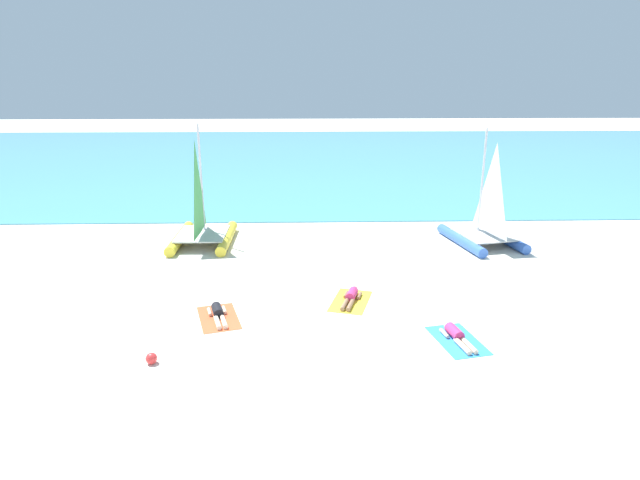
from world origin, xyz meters
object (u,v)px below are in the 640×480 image
sunbather_middle (351,297)px  sailboat_yellow (202,227)px  towel_left (219,318)px  towel_middle (351,301)px  sailboat_blue (484,228)px  towel_right (457,340)px  beach_ball (151,358)px  sunbather_right (457,335)px  sunbather_left (218,313)px

sunbather_middle → sailboat_yellow: bearing=149.9°
towel_left → towel_middle: (4.02, 1.09, 0.00)m
towel_left → towel_middle: bearing=15.2°
sailboat_yellow → towel_middle: sailboat_yellow is taller
sailboat_yellow → sailboat_blue: (11.83, -0.35, -0.03)m
sailboat_blue → sunbather_middle: (-6.06, -5.73, -0.58)m
towel_left → towel_right: bearing=-13.4°
sailboat_yellow → towel_middle: 8.45m
sailboat_blue → beach_ball: (-11.38, -9.47, -0.57)m
sailboat_blue → towel_left: 12.24m
sailboat_blue → beach_ball: size_ratio=16.56×
towel_middle → sunbather_right: sunbather_right is taller
sailboat_blue → sunbather_right: 9.10m
towel_middle → towel_right: (2.70, -2.70, 0.00)m
towel_right → sailboat_yellow: bearing=133.7°
sailboat_yellow → towel_middle: (5.75, -6.15, -0.74)m
sailboat_yellow → sailboat_blue: size_ratio=1.04×
sunbather_left → sunbather_middle: (4.06, 1.09, 0.00)m
sunbather_left → sunbather_middle: size_ratio=1.00×
towel_left → sunbather_middle: bearing=16.0°
towel_middle → sunbather_right: (2.68, -2.63, 0.13)m
towel_right → beach_ball: beach_ball is taller
sailboat_yellow → towel_middle: bearing=-46.8°
towel_middle → sunbather_left: bearing=-165.7°
towel_middle → sunbather_middle: sunbather_middle is taller
sailboat_blue → sunbather_left: (-10.11, -6.82, -0.58)m
towel_middle → sunbather_middle: size_ratio=1.23×
towel_left → towel_middle: same height
towel_left → sunbather_left: bearing=106.3°
sunbather_left → sunbather_middle: same height
sailboat_blue → towel_left: size_ratio=2.52×
sailboat_yellow → sunbather_left: sailboat_yellow is taller
beach_ball → towel_left: bearing=63.6°
beach_ball → sunbather_left: bearing=64.5°
beach_ball → sunbather_right: bearing=7.4°
sailboat_yellow → beach_ball: sailboat_yellow is taller
sailboat_blue → towel_left: bearing=-157.9°
towel_left → beach_ball: 2.89m
sunbather_middle → beach_ball: bearing=-128.5°
beach_ball → sunbather_middle: bearing=35.1°
sailboat_yellow → sunbather_right: size_ratio=3.19×
towel_left → sunbather_left: (-0.02, 0.06, 0.13)m
sunbather_middle → sunbather_right: bearing=-28.9°
sailboat_yellow → towel_left: (1.73, -7.24, -0.74)m
sailboat_yellow → beach_ball: size_ratio=17.19×
sunbather_right → beach_ball: sunbather_right is taller
towel_right → beach_ball: 8.06m
towel_left → towel_right: size_ratio=1.00×
sunbather_middle → towel_right: bearing=-29.5°
towel_left → beach_ball: (-1.28, -2.58, 0.14)m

